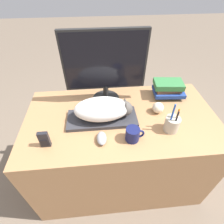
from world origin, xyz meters
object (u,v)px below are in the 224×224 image
Objects in this scene: monitor at (105,64)px; phone at (44,140)px; keyboard at (102,118)px; baseball at (158,108)px; cat at (104,109)px; book_stack at (168,89)px; pen_cup at (172,124)px; coffee_mug at (133,134)px; computer_mouse at (102,138)px.

monitor is 5.02× the size of phone.
keyboard is 0.38m from baseball.
phone is (-0.34, -0.18, -0.04)m from cat.
monitor is at bearing -179.19° from book_stack.
keyboard is 0.43m from pen_cup.
pen_cup is 0.88× the size of book_stack.
phone is at bearing -162.66° from baseball.
keyboard is at bearing 133.28° from coffee_mug.
pen_cup reaches higher than computer_mouse.
monitor reaches higher than pen_cup.
cat is 3.69× the size of computer_mouse.
cat is at bearing 130.72° from coffee_mug.
cat is at bearing -155.87° from book_stack.
keyboard is 0.55m from book_stack.
computer_mouse is 0.31m from phone.
cat is 4.81× the size of baseball.
monitor is 0.58m from phone.
book_stack is at bearing 25.61° from phone.
phone is (-0.36, -0.39, -0.23)m from monitor.
cat reaches higher than keyboard.
monitor is (0.04, 0.21, 0.27)m from keyboard.
monitor is 2.59× the size of pen_cup.
baseball is at bearing 101.38° from pen_cup.
book_stack is at bearing 37.11° from computer_mouse.
cat is 0.38m from phone.
keyboard is 0.84× the size of monitor.
keyboard is at bearing -173.71° from baseball.
keyboard is 1.91× the size of book_stack.
pen_cup reaches higher than phone.
book_stack is at bearing 23.51° from keyboard.
baseball is 0.73m from phone.
pen_cup is (0.42, 0.04, 0.03)m from computer_mouse.
monitor is 0.45m from baseball.
cat is 0.37m from baseball.
baseball is at bearing 6.29° from keyboard.
baseball is 0.22m from book_stack.
computer_mouse is 0.18m from coffee_mug.
keyboard is 0.17m from computer_mouse.
monitor is 7.07× the size of baseball.
coffee_mug is at bearing -130.28° from book_stack.
baseball reaches higher than computer_mouse.
monitor is 0.46m from computer_mouse.
phone is at bearing -133.02° from monitor.
book_stack reaches higher than computer_mouse.
pen_cup is (0.41, -0.12, 0.04)m from keyboard.
monitor is at bearing 108.16° from coffee_mug.
computer_mouse is 0.44m from baseball.
keyboard is 1.23× the size of cat.
pen_cup reaches higher than keyboard.
book_stack is (0.09, 0.34, 0.01)m from pen_cup.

